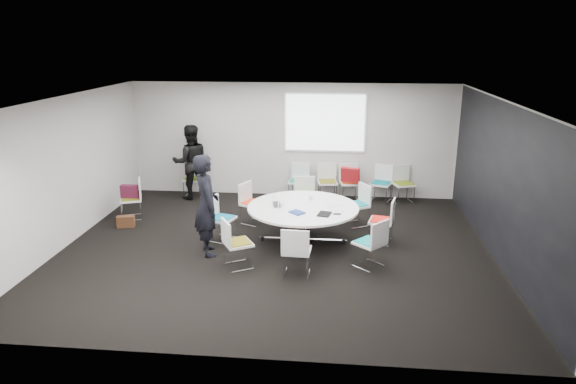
# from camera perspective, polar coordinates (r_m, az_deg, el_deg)

# --- Properties ---
(room_shell) EXTENTS (8.08, 7.08, 2.88)m
(room_shell) POSITION_cam_1_polar(r_m,az_deg,el_deg) (9.33, -0.89, 1.66)
(room_shell) COLOR black
(room_shell) RESTS_ON ground
(conference_table) EXTENTS (2.13, 2.13, 0.73)m
(conference_table) POSITION_cam_1_polar(r_m,az_deg,el_deg) (9.89, 1.67, -2.72)
(conference_table) COLOR silver
(conference_table) RESTS_ON ground
(projection_screen) EXTENTS (1.90, 0.03, 1.35)m
(projection_screen) POSITION_cam_1_polar(r_m,az_deg,el_deg) (12.57, 4.13, 7.67)
(projection_screen) COLOR white
(projection_screen) RESTS_ON room_shell
(chair_ring_a) EXTENTS (0.54, 0.55, 0.88)m
(chair_ring_a) POSITION_cam_1_polar(r_m,az_deg,el_deg) (10.12, 10.35, -4.09)
(chair_ring_a) COLOR silver
(chair_ring_a) RESTS_ON ground
(chair_ring_b) EXTENTS (0.62, 0.62, 0.88)m
(chair_ring_b) POSITION_cam_1_polar(r_m,az_deg,el_deg) (10.97, 7.60, -2.29)
(chair_ring_b) COLOR silver
(chair_ring_b) RESTS_ON ground
(chair_ring_c) EXTENTS (0.52, 0.51, 0.88)m
(chair_ring_c) POSITION_cam_1_polar(r_m,az_deg,el_deg) (11.38, 1.90, -1.43)
(chair_ring_c) COLOR silver
(chair_ring_c) RESTS_ON ground
(chair_ring_d) EXTENTS (0.60, 0.61, 0.88)m
(chair_ring_d) POSITION_cam_1_polar(r_m,az_deg,el_deg) (11.00, -3.92, -2.11)
(chair_ring_d) COLOR silver
(chair_ring_d) RESTS_ON ground
(chair_ring_e) EXTENTS (0.57, 0.57, 0.88)m
(chair_ring_e) POSITION_cam_1_polar(r_m,az_deg,el_deg) (10.15, -7.38, -3.86)
(chair_ring_e) COLOR silver
(chair_ring_e) RESTS_ON ground
(chair_ring_f) EXTENTS (0.62, 0.62, 0.88)m
(chair_ring_f) POSITION_cam_1_polar(r_m,az_deg,el_deg) (8.96, -5.62, -6.69)
(chair_ring_f) COLOR silver
(chair_ring_f) RESTS_ON ground
(chair_ring_g) EXTENTS (0.48, 0.47, 0.88)m
(chair_ring_g) POSITION_cam_1_polar(r_m,az_deg,el_deg) (8.62, 0.95, -7.58)
(chair_ring_g) COLOR silver
(chair_ring_g) RESTS_ON ground
(chair_ring_h) EXTENTS (0.64, 0.64, 0.88)m
(chair_ring_h) POSITION_cam_1_polar(r_m,az_deg,el_deg) (9.04, 9.06, -6.61)
(chair_ring_h) COLOR silver
(chair_ring_h) RESTS_ON ground
(chair_back_a) EXTENTS (0.52, 0.51, 0.88)m
(chair_back_a) POSITION_cam_1_polar(r_m,az_deg,el_deg) (12.64, 1.21, 0.44)
(chair_back_a) COLOR silver
(chair_back_a) RESTS_ON ground
(chair_back_b) EXTENTS (0.52, 0.51, 0.88)m
(chair_back_b) POSITION_cam_1_polar(r_m,az_deg,el_deg) (12.61, 4.39, 0.36)
(chair_back_b) COLOR silver
(chair_back_b) RESTS_ON ground
(chair_back_c) EXTENTS (0.53, 0.52, 0.88)m
(chair_back_c) POSITION_cam_1_polar(r_m,az_deg,el_deg) (12.63, 6.83, 0.31)
(chair_back_c) COLOR silver
(chair_back_c) RESTS_ON ground
(chair_back_d) EXTENTS (0.59, 0.58, 0.88)m
(chair_back_d) POSITION_cam_1_polar(r_m,az_deg,el_deg) (12.67, 10.27, 0.20)
(chair_back_d) COLOR silver
(chair_back_d) RESTS_ON ground
(chair_back_e) EXTENTS (0.57, 0.57, 0.88)m
(chair_back_e) POSITION_cam_1_polar(r_m,az_deg,el_deg) (12.72, 12.64, 0.14)
(chair_back_e) COLOR silver
(chair_back_e) RESTS_ON ground
(chair_spare_left) EXTENTS (0.58, 0.59, 0.88)m
(chair_spare_left) POSITION_cam_1_polar(r_m,az_deg,el_deg) (11.78, -16.92, -1.53)
(chair_spare_left) COLOR silver
(chair_spare_left) RESTS_ON ground
(chair_person_back) EXTENTS (0.48, 0.47, 0.88)m
(chair_person_back) POSITION_cam_1_polar(r_m,az_deg,el_deg) (13.08, -10.40, 0.73)
(chair_person_back) COLOR silver
(chair_person_back) RESTS_ON ground
(person_main) EXTENTS (0.68, 0.80, 1.87)m
(person_main) POSITION_cam_1_polar(r_m,az_deg,el_deg) (9.37, -9.03, -1.45)
(person_main) COLOR black
(person_main) RESTS_ON ground
(person_back) EXTENTS (1.08, 0.97, 1.83)m
(person_back) POSITION_cam_1_polar(r_m,az_deg,el_deg) (12.77, -10.75, 3.29)
(person_back) COLOR black
(person_back) RESTS_ON ground
(laptop) EXTENTS (0.29, 0.38, 0.03)m
(laptop) POSITION_cam_1_polar(r_m,az_deg,el_deg) (9.91, -0.98, -1.37)
(laptop) COLOR #333338
(laptop) RESTS_ON conference_table
(laptop_lid) EXTENTS (0.05, 0.30, 0.22)m
(laptop_lid) POSITION_cam_1_polar(r_m,az_deg,el_deg) (9.79, -1.06, -0.89)
(laptop_lid) COLOR silver
(laptop_lid) RESTS_ON conference_table
(notebook_black) EXTENTS (0.28, 0.34, 0.02)m
(notebook_black) POSITION_cam_1_polar(r_m,az_deg,el_deg) (9.40, 4.07, -2.46)
(notebook_black) COLOR black
(notebook_black) RESTS_ON conference_table
(tablet_folio) EXTENTS (0.33, 0.32, 0.03)m
(tablet_folio) POSITION_cam_1_polar(r_m,az_deg,el_deg) (9.46, 1.01, -2.28)
(tablet_folio) COLOR navy
(tablet_folio) RESTS_ON conference_table
(papers_right) EXTENTS (0.36, 0.32, 0.00)m
(papers_right) POSITION_cam_1_polar(r_m,az_deg,el_deg) (9.94, 5.04, -1.46)
(papers_right) COLOR silver
(papers_right) RESTS_ON conference_table
(papers_front) EXTENTS (0.36, 0.31, 0.00)m
(papers_front) POSITION_cam_1_polar(r_m,az_deg,el_deg) (9.69, 5.48, -1.95)
(papers_front) COLOR silver
(papers_front) RESTS_ON conference_table
(cup) EXTENTS (0.08, 0.08, 0.09)m
(cup) POSITION_cam_1_polar(r_m,az_deg,el_deg) (10.23, 2.50, -0.62)
(cup) COLOR white
(cup) RESTS_ON conference_table
(phone) EXTENTS (0.14, 0.07, 0.01)m
(phone) POSITION_cam_1_polar(r_m,az_deg,el_deg) (9.45, 5.49, -2.45)
(phone) COLOR black
(phone) RESTS_ON conference_table
(maroon_bag) EXTENTS (0.40, 0.15, 0.28)m
(maroon_bag) POSITION_cam_1_polar(r_m,az_deg,el_deg) (11.68, -17.14, 0.06)
(maroon_bag) COLOR #54162D
(maroon_bag) RESTS_ON chair_spare_left
(brown_bag) EXTENTS (0.39, 0.24, 0.24)m
(brown_bag) POSITION_cam_1_polar(r_m,az_deg,el_deg) (11.34, -17.57, -3.15)
(brown_bag) COLOR #4A2A17
(brown_bag) RESTS_ON ground
(red_jacket) EXTENTS (0.47, 0.28, 0.36)m
(red_jacket) POSITION_cam_1_polar(r_m,az_deg,el_deg) (12.29, 6.93, 1.91)
(red_jacket) COLOR maroon
(red_jacket) RESTS_ON chair_back_c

